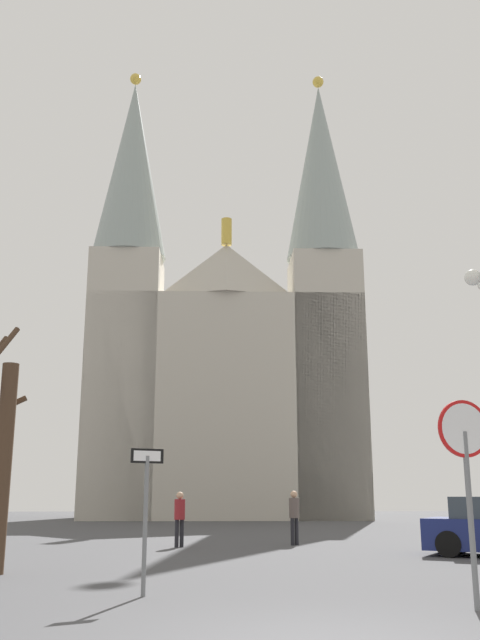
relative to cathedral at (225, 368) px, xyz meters
name	(u,v)px	position (x,y,z in m)	size (l,w,h in m)	color
cathedral	(225,368)	(0.00, 0.00, 0.00)	(18.10, 11.71, 30.92)	#BCB5A5
stop_sign	(466,459)	(2.78, -37.49, -7.90)	(0.80, 0.23, 2.82)	slate
one_way_arrow_sign	(146,504)	(-1.82, -35.99, -8.53)	(0.50, 0.29, 2.22)	slate
bare_tree	(2,453)	(-5.04, -32.81, -7.58)	(1.01, 1.23, 5.06)	#473323
pedestrian_walking	(180,514)	(-1.76, -25.66, -8.94)	(0.32, 0.32, 1.59)	black
pedestrian_standing	(294,512)	(1.75, -24.89, -8.91)	(0.32, 0.32, 1.63)	black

